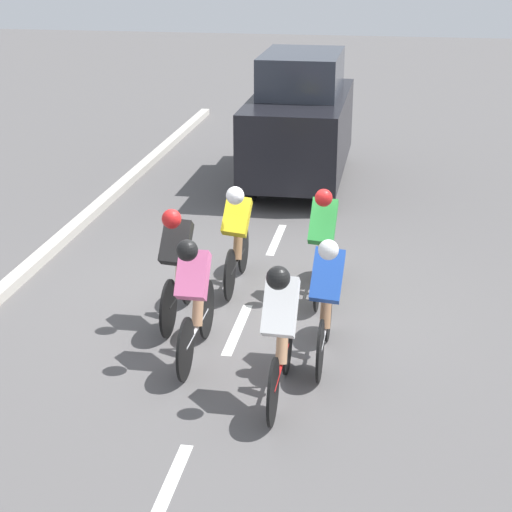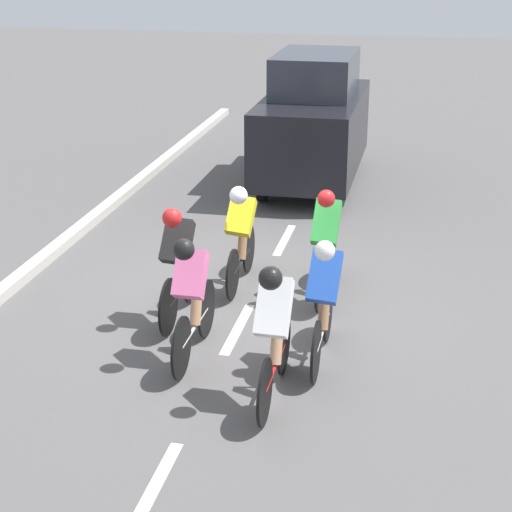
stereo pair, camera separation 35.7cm
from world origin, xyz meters
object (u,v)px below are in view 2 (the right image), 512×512
object	(u,v)px
cyclist_green	(326,240)
cyclist_yellow	(241,232)
cyclist_pink	(191,293)
support_car	(313,121)
cyclist_white	(274,327)
cyclist_black	(178,260)
cyclist_blue	(324,297)

from	to	relation	value
cyclist_green	cyclist_yellow	world-z (taller)	cyclist_green
cyclist_pink	support_car	bearing A→B (deg)	-92.11
cyclist_pink	cyclist_white	world-z (taller)	cyclist_white
cyclist_white	cyclist_yellow	size ratio (longest dim) A/B	1.05
cyclist_green	cyclist_yellow	size ratio (longest dim) A/B	1.00
cyclist_black	cyclist_blue	size ratio (longest dim) A/B	1.01
cyclist_black	cyclist_pink	bearing A→B (deg)	114.76
cyclist_green	cyclist_blue	world-z (taller)	cyclist_green
cyclist_white	cyclist_blue	world-z (taller)	cyclist_white
cyclist_black	support_car	xyz separation A→B (m)	(-0.70, -6.31, 0.39)
cyclist_black	cyclist_yellow	size ratio (longest dim) A/B	1.02
cyclist_yellow	cyclist_blue	bearing A→B (deg)	125.30
cyclist_pink	cyclist_white	bearing A→B (deg)	145.75
cyclist_pink	cyclist_yellow	bearing A→B (deg)	-91.84
cyclist_yellow	cyclist_green	bearing A→B (deg)	173.46
cyclist_white	cyclist_blue	size ratio (longest dim) A/B	1.04
cyclist_white	support_car	world-z (taller)	support_car
cyclist_pink	cyclist_yellow	size ratio (longest dim) A/B	1.05
cyclist_black	cyclist_white	size ratio (longest dim) A/B	0.98
cyclist_yellow	support_car	size ratio (longest dim) A/B	0.41
support_car	cyclist_white	bearing A→B (deg)	95.57
cyclist_black	cyclist_white	bearing A→B (deg)	131.84
cyclist_pink	cyclist_white	distance (m)	1.26
cyclist_black	cyclist_white	distance (m)	2.21
cyclist_black	cyclist_pink	world-z (taller)	cyclist_black
cyclist_black	cyclist_green	world-z (taller)	cyclist_green
cyclist_black	cyclist_green	xyz separation A→B (m)	(-1.63, -1.03, 0.01)
cyclist_green	cyclist_white	distance (m)	2.68
cyclist_pink	support_car	xyz separation A→B (m)	(-0.27, -7.25, 0.39)
cyclist_green	cyclist_white	world-z (taller)	cyclist_white
cyclist_black	cyclist_pink	distance (m)	1.03
cyclist_pink	support_car	distance (m)	7.26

